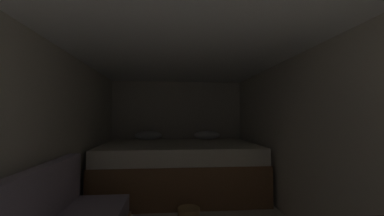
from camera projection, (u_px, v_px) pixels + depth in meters
name	position (u px, v px, depth m)	size (l,w,h in m)	color
wall_back	(177.00, 130.00, 4.99)	(2.71, 0.05, 1.97)	beige
wall_left	(45.00, 145.00, 2.30)	(0.05, 5.11, 1.97)	beige
wall_right	(313.00, 142.00, 2.55)	(0.05, 5.11, 1.97)	beige
ceiling_slab	(186.00, 43.00, 2.46)	(2.71, 5.11, 0.05)	white
bed	(179.00, 167.00, 4.06)	(2.49, 1.70, 0.98)	brown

